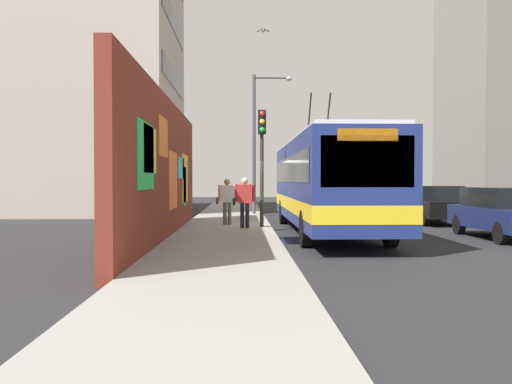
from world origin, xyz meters
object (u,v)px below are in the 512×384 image
parked_car_champagne (366,195)px  parked_car_red (392,199)px  parked_car_navy (504,212)px  pedestrian_midblock (227,198)px  traffic_light (262,148)px  street_lamp (258,134)px  city_bus (326,181)px  pedestrian_at_curb (244,198)px  parked_car_black (432,203)px

parked_car_champagne → parked_car_red: bearing=180.0°
parked_car_navy → pedestrian_midblock: (3.68, 8.61, 0.32)m
traffic_light → street_lamp: size_ratio=0.60×
street_lamp → city_bus: bearing=-167.0°
city_bus → street_lamp: (8.76, 2.03, 2.35)m
parked_car_champagne → pedestrian_at_curb: bearing=153.9°
parked_car_black → parked_car_red: same height
city_bus → parked_car_champagne: bearing=-17.4°
parked_car_black → street_lamp: street_lamp is taller
city_bus → parked_car_black: size_ratio=2.58×
parked_car_black → parked_car_red: (6.20, 0.00, -0.00)m
parked_car_red → traffic_light: traffic_light is taller
parked_car_champagne → street_lamp: street_lamp is taller
city_bus → traffic_light: (0.78, 2.15, 1.16)m
parked_car_navy → parked_car_black: same height
parked_car_black → pedestrian_midblock: size_ratio=2.82×
parked_car_champagne → street_lamp: size_ratio=0.64×
pedestrian_at_curb → traffic_light: traffic_light is taller
parked_car_red → parked_car_black: bearing=-180.0°
parked_car_navy → parked_car_black: size_ratio=0.93×
parked_car_navy → street_lamp: (10.73, 7.23, 3.30)m
parked_car_red → street_lamp: 8.15m
city_bus → parked_car_champagne: 17.43m
parked_car_black → parked_car_red: bearing=0.0°
parked_car_black → street_lamp: 9.10m
city_bus → parked_car_red: 11.80m
parked_car_champagne → pedestrian_midblock: pedestrian_midblock is taller
parked_car_champagne → pedestrian_at_curb: size_ratio=2.54×
parked_car_red → traffic_light: bearing=143.0°
city_bus → street_lamp: bearing=13.0°
city_bus → parked_car_navy: city_bus is taller
parked_car_red → pedestrian_at_curb: bearing=142.0°
city_bus → pedestrian_midblock: 3.87m
parked_car_black → parked_car_red: 6.20m
traffic_light → pedestrian_midblock: bearing=53.4°
parked_car_black → city_bus: bearing=129.8°
parked_car_black → pedestrian_at_curb: (-3.98, 7.97, 0.35)m
city_bus → parked_car_navy: bearing=-110.7°
parked_car_champagne → street_lamp: bearing=137.4°
parked_car_black → parked_car_champagne: size_ratio=1.08×
traffic_light → street_lamp: street_lamp is taller
city_bus → traffic_light: 2.56m
parked_car_navy → street_lamp: 13.35m
parked_car_black → parked_car_red: size_ratio=1.07×
parked_car_champagne → street_lamp: 11.17m
city_bus → pedestrian_midblock: size_ratio=7.26×
parked_car_navy → traffic_light: (2.74, 7.35, 2.11)m
parked_car_navy → parked_car_red: (12.51, 0.00, 0.00)m
pedestrian_at_curb → street_lamp: 8.94m
parked_car_navy → parked_car_champagne: (18.58, 0.00, -0.00)m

